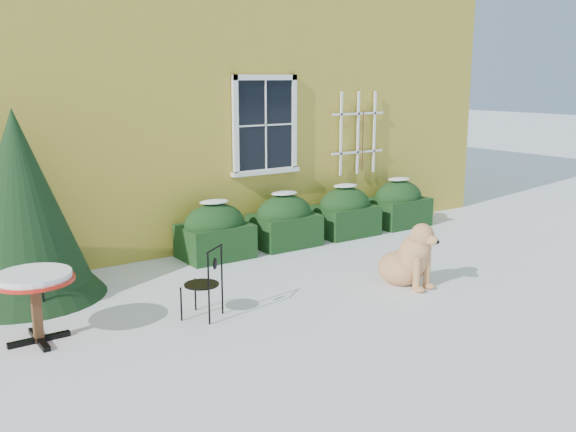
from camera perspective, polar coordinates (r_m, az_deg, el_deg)
ground at (r=8.19m, az=4.02°, el=-7.40°), size 80.00×80.00×0.00m
house at (r=13.88m, az=-14.68°, el=13.79°), size 12.40×8.40×6.40m
hedge_row at (r=10.99m, az=2.47°, el=-0.09°), size 4.95×0.80×0.91m
evergreen_shrub at (r=8.67m, az=-22.61°, el=-0.60°), size 1.97×1.97×2.39m
bistro_table at (r=7.20m, az=-21.62°, el=-5.68°), size 0.82×0.82×0.77m
patio_chair_near at (r=7.50m, az=-7.44°, el=-5.88°), size 0.53×0.53×0.85m
patio_chair_far at (r=8.30m, az=-20.96°, el=-4.63°), size 0.53×0.53×0.91m
dog at (r=8.72m, az=10.71°, el=-3.81°), size 0.64×1.03×0.92m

